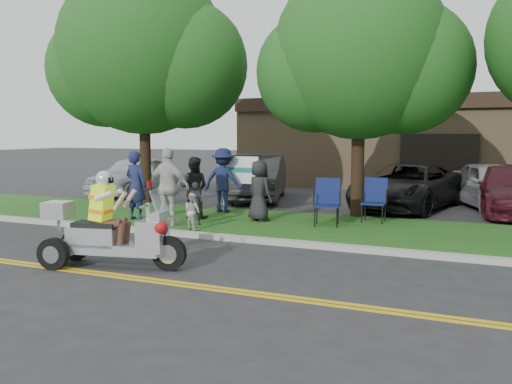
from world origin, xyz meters
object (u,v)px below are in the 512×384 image
at_px(lawn_chair_a, 327,199).
at_px(spectator_adult_mid, 194,188).
at_px(lawn_chair_b, 375,197).
at_px(spectator_adult_left, 136,185).
at_px(parked_car_mid, 407,186).
at_px(parked_car_far_right, 494,185).
at_px(spectator_adult_right, 169,187).
at_px(parked_car_far_left, 134,176).
at_px(trike_scooter, 108,234).
at_px(parked_car_left, 258,178).
at_px(parked_car_right, 510,190).

distance_m(lawn_chair_a, spectator_adult_mid, 3.69).
height_order(lawn_chair_b, spectator_adult_left, spectator_adult_left).
bearing_deg(parked_car_mid, lawn_chair_b, -83.35).
bearing_deg(parked_car_far_right, lawn_chair_b, -143.50).
bearing_deg(parked_car_mid, spectator_adult_mid, -123.06).
relative_size(spectator_adult_right, parked_car_far_left, 0.44).
bearing_deg(trike_scooter, lawn_chair_b, 49.32).
bearing_deg(trike_scooter, spectator_adult_left, 108.08).
relative_size(lawn_chair_b, parked_car_far_right, 0.26).
bearing_deg(lawn_chair_a, lawn_chair_b, 35.20).
relative_size(lawn_chair_b, parked_car_far_left, 0.26).
bearing_deg(lawn_chair_a, parked_car_mid, 62.55).
relative_size(spectator_adult_mid, parked_car_far_left, 0.38).
relative_size(trike_scooter, spectator_adult_left, 1.45).
height_order(lawn_chair_b, parked_car_left, parked_car_left).
distance_m(spectator_adult_right, parked_car_far_left, 8.16).
relative_size(parked_car_left, parked_car_far_right, 1.11).
relative_size(lawn_chair_a, spectator_adult_right, 0.61).
bearing_deg(parked_car_left, parked_car_far_right, -10.56).
bearing_deg(spectator_adult_left, trike_scooter, 126.51).
distance_m(spectator_adult_mid, spectator_adult_right, 1.25).
bearing_deg(parked_car_far_left, lawn_chair_a, -26.18).
bearing_deg(spectator_adult_right, trike_scooter, 105.01).
relative_size(spectator_adult_left, parked_car_mid, 0.36).
bearing_deg(lawn_chair_b, parked_car_far_right, 55.98).
height_order(parked_car_far_left, parked_car_left, parked_car_left).
xyz_separation_m(trike_scooter, parked_car_far_right, (6.45, 11.01, 0.15)).
bearing_deg(spectator_adult_mid, trike_scooter, 90.88).
distance_m(lawn_chair_b, parked_car_mid, 3.52).
distance_m(spectator_adult_right, parked_car_far_right, 10.46).
distance_m(trike_scooter, spectator_adult_left, 4.82).
xyz_separation_m(spectator_adult_left, spectator_adult_mid, (1.29, 0.84, -0.09)).
relative_size(parked_car_far_left, parked_car_mid, 0.85).
xyz_separation_m(trike_scooter, parked_car_right, (6.90, 10.15, 0.09)).
xyz_separation_m(lawn_chair_a, parked_car_mid, (1.34, 4.55, -0.05)).
distance_m(trike_scooter, lawn_chair_a, 5.99).
xyz_separation_m(spectator_adult_left, parked_car_left, (0.96, 6.01, -0.22)).
height_order(spectator_adult_left, parked_car_left, spectator_adult_left).
relative_size(lawn_chair_a, lawn_chair_b, 1.03).
bearing_deg(parked_car_right, spectator_adult_left, -156.97).
bearing_deg(parked_car_far_right, spectator_adult_mid, -162.65).
bearing_deg(spectator_adult_right, parked_car_right, -142.70).
xyz_separation_m(parked_car_left, parked_car_far_right, (7.87, 0.83, -0.05)).
distance_m(parked_car_far_left, parked_car_right, 13.50).
bearing_deg(spectator_adult_right, spectator_adult_mid, -91.38).
distance_m(lawn_chair_a, parked_car_mid, 4.74).
distance_m(parked_car_mid, parked_car_right, 3.01).
distance_m(lawn_chair_a, spectator_adult_left, 5.12).
bearing_deg(parked_car_right, lawn_chair_a, -142.25).
bearing_deg(parked_car_right, spectator_adult_right, -151.18).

